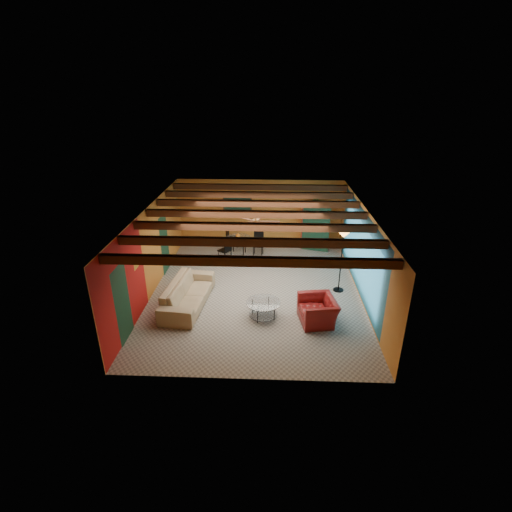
{
  "coord_description": "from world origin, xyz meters",
  "views": [
    {
      "loc": [
        0.46,
        -10.66,
        5.98
      ],
      "look_at": [
        0.0,
        0.2,
        1.15
      ],
      "focal_mm": 26.74,
      "sensor_mm": 36.0,
      "label": 1
    }
  ],
  "objects_px": {
    "floor_lamp": "(341,261)",
    "potted_plant": "(317,199)",
    "armchair": "(318,310)",
    "dining_table": "(238,243)",
    "sofa": "(188,293)",
    "coffee_table": "(263,310)",
    "armoire": "(315,227)",
    "vase": "(238,228)"
  },
  "relations": [
    {
      "from": "potted_plant",
      "to": "armchair",
      "type": "bearing_deg",
      "value": -94.52
    },
    {
      "from": "coffee_table",
      "to": "dining_table",
      "type": "xyz_separation_m",
      "value": [
        -1.08,
        4.39,
        0.25
      ]
    },
    {
      "from": "sofa",
      "to": "armoire",
      "type": "bearing_deg",
      "value": -36.59
    },
    {
      "from": "coffee_table",
      "to": "armoire",
      "type": "distance_m",
      "value": 5.56
    },
    {
      "from": "floor_lamp",
      "to": "armoire",
      "type": "bearing_deg",
      "value": 97.31
    },
    {
      "from": "dining_table",
      "to": "armoire",
      "type": "distance_m",
      "value": 3.13
    },
    {
      "from": "coffee_table",
      "to": "floor_lamp",
      "type": "relative_size",
      "value": 0.47
    },
    {
      "from": "coffee_table",
      "to": "potted_plant",
      "type": "xyz_separation_m",
      "value": [
        1.92,
        5.18,
        1.78
      ]
    },
    {
      "from": "dining_table",
      "to": "armchair",
      "type": "bearing_deg",
      "value": -60.33
    },
    {
      "from": "coffee_table",
      "to": "floor_lamp",
      "type": "height_order",
      "value": "floor_lamp"
    },
    {
      "from": "coffee_table",
      "to": "floor_lamp",
      "type": "distance_m",
      "value": 3.0
    },
    {
      "from": "dining_table",
      "to": "armoire",
      "type": "xyz_separation_m",
      "value": [
        3.0,
        0.78,
        0.4
      ]
    },
    {
      "from": "coffee_table",
      "to": "vase",
      "type": "bearing_deg",
      "value": 103.81
    },
    {
      "from": "coffee_table",
      "to": "armoire",
      "type": "xyz_separation_m",
      "value": [
        1.92,
        5.18,
        0.65
      ]
    },
    {
      "from": "floor_lamp",
      "to": "potted_plant",
      "type": "relative_size",
      "value": 4.18
    },
    {
      "from": "armoire",
      "to": "floor_lamp",
      "type": "height_order",
      "value": "floor_lamp"
    },
    {
      "from": "armchair",
      "to": "floor_lamp",
      "type": "relative_size",
      "value": 0.53
    },
    {
      "from": "dining_table",
      "to": "armoire",
      "type": "height_order",
      "value": "armoire"
    },
    {
      "from": "sofa",
      "to": "armchair",
      "type": "xyz_separation_m",
      "value": [
        3.76,
        -0.74,
        -0.02
      ]
    },
    {
      "from": "floor_lamp",
      "to": "dining_table",
      "type": "bearing_deg",
      "value": 141.7
    },
    {
      "from": "coffee_table",
      "to": "floor_lamp",
      "type": "bearing_deg",
      "value": 35.04
    },
    {
      "from": "coffee_table",
      "to": "dining_table",
      "type": "height_order",
      "value": "dining_table"
    },
    {
      "from": "coffee_table",
      "to": "vase",
      "type": "height_order",
      "value": "vase"
    },
    {
      "from": "armchair",
      "to": "floor_lamp",
      "type": "distance_m",
      "value": 2.12
    },
    {
      "from": "armchair",
      "to": "armoire",
      "type": "xyz_separation_m",
      "value": [
        0.42,
        5.32,
        0.54
      ]
    },
    {
      "from": "sofa",
      "to": "dining_table",
      "type": "bearing_deg",
      "value": -11.41
    },
    {
      "from": "dining_table",
      "to": "sofa",
      "type": "bearing_deg",
      "value": -107.18
    },
    {
      "from": "potted_plant",
      "to": "sofa",
      "type": "bearing_deg",
      "value": -132.37
    },
    {
      "from": "armoire",
      "to": "sofa",
      "type": "bearing_deg",
      "value": -115.72
    },
    {
      "from": "dining_table",
      "to": "floor_lamp",
      "type": "bearing_deg",
      "value": -38.3
    },
    {
      "from": "armchair",
      "to": "vase",
      "type": "height_order",
      "value": "vase"
    },
    {
      "from": "armchair",
      "to": "vase",
      "type": "relative_size",
      "value": 5.96
    },
    {
      "from": "potted_plant",
      "to": "vase",
      "type": "height_order",
      "value": "potted_plant"
    },
    {
      "from": "dining_table",
      "to": "armoire",
      "type": "bearing_deg",
      "value": 14.59
    },
    {
      "from": "dining_table",
      "to": "coffee_table",
      "type": "bearing_deg",
      "value": -76.19
    },
    {
      "from": "potted_plant",
      "to": "armoire",
      "type": "bearing_deg",
      "value": 0.0
    },
    {
      "from": "armoire",
      "to": "potted_plant",
      "type": "bearing_deg",
      "value": 0.0
    },
    {
      "from": "armchair",
      "to": "dining_table",
      "type": "relative_size",
      "value": 0.57
    },
    {
      "from": "armoire",
      "to": "armchair",
      "type": "bearing_deg",
      "value": -77.87
    },
    {
      "from": "armoire",
      "to": "potted_plant",
      "type": "xyz_separation_m",
      "value": [
        0.0,
        0.0,
        1.14
      ]
    },
    {
      "from": "sofa",
      "to": "armoire",
      "type": "height_order",
      "value": "armoire"
    },
    {
      "from": "sofa",
      "to": "floor_lamp",
      "type": "height_order",
      "value": "floor_lamp"
    }
  ]
}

